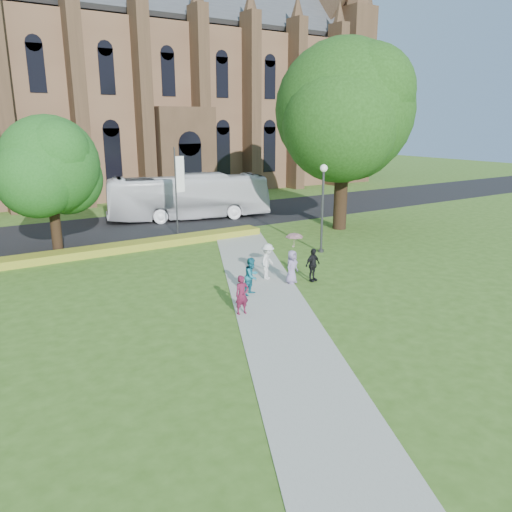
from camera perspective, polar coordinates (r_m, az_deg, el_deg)
ground at (r=21.15m, az=3.08°, el=-6.11°), size 160.00×160.00×0.00m
road at (r=38.54m, az=-14.56°, el=3.24°), size 160.00×10.00×0.02m
footpath at (r=21.90m, az=1.55°, el=-5.26°), size 15.58×28.54×0.04m
flower_hedge at (r=31.57m, az=-14.09°, el=1.09°), size 18.00×1.40×0.45m
cathedral at (r=59.95m, az=-12.20°, el=19.96°), size 52.60×18.25×28.00m
streetlamp at (r=29.78m, az=7.64°, el=6.61°), size 0.44×0.44×5.24m
large_tree at (r=36.48m, az=10.07°, el=16.06°), size 9.60×9.60×13.20m
street_tree_1 at (r=31.05m, az=-22.57°, el=9.53°), size 5.60×5.60×8.05m
banner_pole_0 at (r=34.29m, az=-8.98°, el=7.84°), size 0.70×0.10×6.00m
tour_coach at (r=40.47m, az=-7.69°, el=6.73°), size 13.17×6.11×3.57m
pedestrian_0 at (r=20.28m, az=-1.62°, el=-4.46°), size 0.62×0.44×1.63m
pedestrian_1 at (r=22.51m, az=-0.49°, el=-2.32°), size 1.03×0.95×1.72m
pedestrian_2 at (r=24.72m, az=1.34°, el=-0.63°), size 1.33×1.22×1.79m
pedestrian_3 at (r=24.57m, az=6.50°, el=-1.00°), size 1.01×0.55×1.64m
pedestrian_4 at (r=24.16m, az=4.11°, el=-1.23°), size 0.94×0.79×1.64m
parasol at (r=24.04m, az=4.37°, el=1.59°), size 0.85×0.85×0.72m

